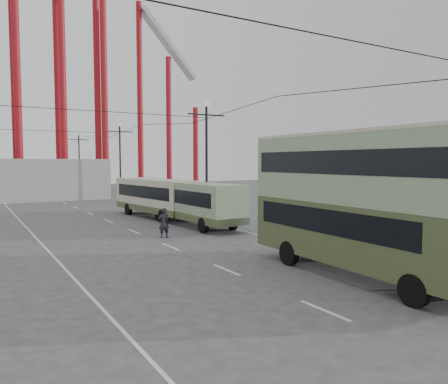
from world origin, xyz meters
TOP-DOWN VIEW (x-y plane):
  - ground at (0.00, 0.00)m, footprint 160.00×160.00m
  - road_markings at (-0.86, 19.70)m, footprint 12.52×120.00m
  - lamp_post_mid at (5.60, 18.00)m, footprint 3.20×0.44m
  - lamp_post_far at (5.60, 40.00)m, footprint 3.20×0.44m
  - lamp_post_distant at (5.60, 62.00)m, footprint 3.20×0.44m
  - roller_coaster at (-2.49, 56.89)m, footprint 52.95×5.00m
  - fairground_shed at (-6.00, 47.00)m, footprint 22.00×10.00m
  - double_decker_bus at (3.06, 0.24)m, footprint 3.12×11.06m
  - single_decker_green at (3.77, 16.98)m, footprint 2.90×11.27m
  - single_decker_cream at (3.10, 22.40)m, footprint 3.71×10.53m
  - pedestrian at (-0.22, 12.81)m, footprint 0.70×0.47m

SIDE VIEW (x-z plane):
  - ground at x=0.00m, z-range 0.00..0.00m
  - road_markings at x=-0.86m, z-range 0.00..0.01m
  - pedestrian at x=-0.22m, z-range 0.00..1.86m
  - single_decker_green at x=3.77m, z-range 0.20..3.37m
  - single_decker_cream at x=3.10m, z-range 0.20..3.41m
  - fairground_shed at x=-6.00m, z-range 0.00..5.00m
  - double_decker_bus at x=3.06m, z-range 0.35..6.25m
  - lamp_post_mid at x=5.60m, z-range 0.02..9.34m
  - lamp_post_far at x=5.60m, z-range 0.02..9.34m
  - lamp_post_distant at x=5.60m, z-range 0.02..9.34m
  - roller_coaster at x=-2.49m, z-range -4.82..50.66m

